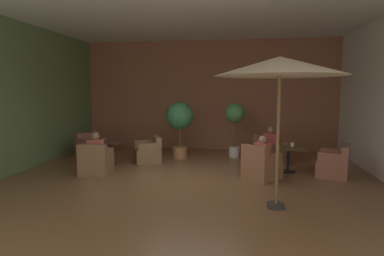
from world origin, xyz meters
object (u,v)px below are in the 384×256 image
armchair_front_right_south (96,162)px  iced_drink_cup (292,145)px  potted_tree_mid_left (235,118)px  patron_with_friend (96,146)px  cafe_table_front_right (110,146)px  patron_by_window (263,151)px  armchair_front_left_east (334,165)px  cafe_table_front_left (288,153)px  armchair_front_left_north (261,166)px  armchair_front_left_south (270,152)px  armchair_front_right_east (91,149)px  patio_umbrella_tall_red (280,67)px  potted_tree_left_corner (180,120)px  patron_blue_shirt (271,139)px  armchair_front_right_north (148,152)px

armchair_front_right_south → iced_drink_cup: armchair_front_right_south is taller
potted_tree_mid_left → patron_with_friend: size_ratio=2.73×
cafe_table_front_right → patron_by_window: (4.31, -0.94, 0.16)m
patron_by_window → armchair_front_left_east: bearing=14.1°
armchair_front_right_south → cafe_table_front_left: bearing=11.5°
armchair_front_left_north → armchair_front_left_south: armchair_front_left_north is taller
patron_with_friend → armchair_front_right_east: bearing=119.6°
iced_drink_cup → cafe_table_front_left: bearing=-135.0°
cafe_table_front_left → iced_drink_cup: size_ratio=7.17×
patio_umbrella_tall_red → potted_tree_left_corner: (-2.60, 4.15, -1.31)m
armchair_front_left_south → cafe_table_front_right: 4.74m
armchair_front_right_east → patron_blue_shirt: bearing=2.6°
armchair_front_right_east → armchair_front_right_north: bearing=-4.8°
cafe_table_front_right → potted_tree_mid_left: (3.57, 1.67, 0.73)m
cafe_table_front_right → potted_tree_left_corner: 2.31m
cafe_table_front_left → armchair_front_left_north: 1.15m
armchair_front_left_east → patron_by_window: (-1.79, -0.45, 0.39)m
armchair_front_left_east → iced_drink_cup: armchair_front_left_east is taller
armchair_front_left_south → potted_tree_mid_left: bearing=146.1°
potted_tree_left_corner → patron_with_friend: 2.93m
armchair_front_left_east → cafe_table_front_right: size_ratio=1.29×
armchair_front_left_north → patron_blue_shirt: patron_blue_shirt is taller
armchair_front_left_north → cafe_table_front_right: (-4.28, 0.97, 0.22)m
armchair_front_left_south → armchair_front_right_north: size_ratio=0.98×
armchair_front_left_south → armchair_front_right_south: armchair_front_left_south is taller
cafe_table_front_left → patron_with_friend: patron_with_friend is taller
patron_blue_shirt → patron_with_friend: (-4.57, -1.99, 0.01)m
armchair_front_left_north → potted_tree_mid_left: size_ratio=0.59×
potted_tree_mid_left → armchair_front_right_south: bearing=-141.4°
patron_blue_shirt → iced_drink_cup: 1.04m
potted_tree_left_corner → patron_blue_shirt: potted_tree_left_corner is taller
iced_drink_cup → armchair_front_left_north: bearing=-131.8°
armchair_front_right_east → armchair_front_left_south: bearing=3.0°
armchair_front_right_east → iced_drink_cup: (6.05, -0.66, 0.40)m
armchair_front_left_east → patron_by_window: 1.89m
patron_with_friend → armchair_front_left_east: bearing=5.7°
armchair_front_left_east → armchair_front_right_north: armchair_front_left_east is taller
patio_umbrella_tall_red → armchair_front_left_east: bearing=56.1°
cafe_table_front_left → armchair_front_right_east: bearing=172.6°
patron_with_friend → iced_drink_cup: (5.06, 1.08, -0.01)m
armchair_front_right_north → armchair_front_right_east: size_ratio=0.98×
patron_blue_shirt → patron_with_friend: patron_blue_shirt is taller
patron_blue_shirt → armchair_front_right_east: bearing=-177.4°
armchair_front_left_north → patio_umbrella_tall_red: patio_umbrella_tall_red is taller
armchair_front_right_south → iced_drink_cup: 5.20m
potted_tree_left_corner → iced_drink_cup: (3.30, -1.20, -0.52)m
potted_tree_mid_left → patron_with_friend: (-3.49, -2.75, -0.53)m
patron_by_window → cafe_table_front_right: bearing=167.7°
patron_by_window → cafe_table_front_left: bearing=48.6°
armchair_front_left_north → patio_umbrella_tall_red: size_ratio=0.38×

